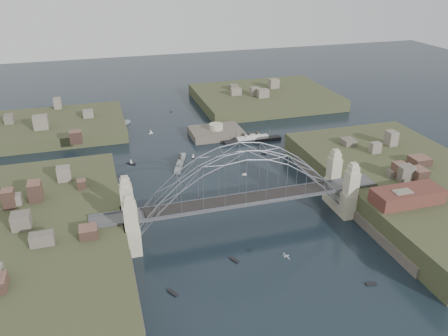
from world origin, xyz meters
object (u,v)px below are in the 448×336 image
bridge (243,187)px  wharf_shed (408,196)px  naval_cruiser_near (180,163)px  fort_island (216,136)px  ocean_liner (253,140)px  naval_cruiser_far (117,126)px

bridge → wharf_shed: bearing=-17.7°
bridge → naval_cruiser_near: bearing=100.9°
bridge → wharf_shed: 46.23m
fort_island → wharf_shed: wharf_shed is taller
bridge → naval_cruiser_near: bridge is taller
bridge → ocean_liner: bridge is taller
bridge → fort_island: 72.14m
fort_island → naval_cruiser_far: size_ratio=1.73×
wharf_shed → naval_cruiser_near: wharf_shed is taller
bridge → naval_cruiser_near: (-8.81, 45.64, -11.55)m
fort_island → naval_cruiser_far: (-40.08, 22.87, 1.17)m
fort_island → wharf_shed: 90.48m
fort_island → ocean_liner: 16.90m
wharf_shed → naval_cruiser_near: bearing=131.5°
wharf_shed → ocean_liner: bearing=104.8°
fort_island → naval_cruiser_near: size_ratio=1.34×
naval_cruiser_near → fort_island: bearing=49.5°
fort_island → naval_cruiser_near: 32.05m
wharf_shed → ocean_liner: size_ratio=0.81×
ocean_liner → bridge: bearing=-112.8°
wharf_shed → naval_cruiser_near: 80.19m
wharf_shed → naval_cruiser_far: 129.24m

